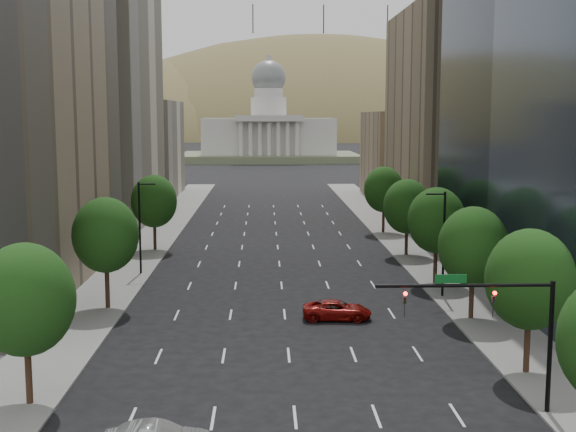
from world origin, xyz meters
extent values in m
cube|color=slate|center=(-15.50, 60.00, 0.07)|extent=(6.00, 200.00, 0.15)
cube|color=slate|center=(15.50, 60.00, 0.07)|extent=(6.00, 200.00, 0.15)
cube|color=beige|center=(-25.00, 103.00, 17.50)|extent=(14.00, 30.00, 35.00)
cube|color=beige|center=(-25.00, 136.00, 9.00)|extent=(14.00, 26.00, 18.00)
cube|color=#8C7759|center=(25.00, 100.00, 15.00)|extent=(14.00, 30.00, 30.00)
cube|color=#8C7759|center=(25.00, 133.00, 8.00)|extent=(14.00, 26.00, 16.00)
cylinder|color=#382316|center=(14.00, 36.00, 2.00)|extent=(0.36, 0.36, 4.00)
ellipsoid|color=black|center=(14.00, 36.00, 5.76)|extent=(5.20, 5.20, 5.98)
cylinder|color=#382316|center=(14.00, 48.00, 1.95)|extent=(0.36, 0.36, 3.90)
ellipsoid|color=black|center=(14.00, 48.00, 5.62)|extent=(5.20, 5.20, 5.98)
cylinder|color=#382316|center=(14.00, 60.00, 2.05)|extent=(0.36, 0.36, 4.10)
ellipsoid|color=black|center=(14.00, 60.00, 5.90)|extent=(5.20, 5.20, 5.98)
cylinder|color=#382316|center=(14.00, 74.00, 1.90)|extent=(0.36, 0.36, 3.80)
ellipsoid|color=black|center=(14.00, 74.00, 5.47)|extent=(5.20, 5.20, 5.98)
cylinder|color=#382316|center=(14.00, 90.00, 2.00)|extent=(0.36, 0.36, 4.00)
ellipsoid|color=black|center=(14.00, 90.00, 5.76)|extent=(5.20, 5.20, 5.98)
cylinder|color=#382316|center=(-14.00, 32.00, 2.00)|extent=(0.36, 0.36, 4.00)
ellipsoid|color=black|center=(-14.00, 32.00, 5.76)|extent=(5.20, 5.20, 5.98)
cylinder|color=#382316|center=(-14.00, 52.00, 2.08)|extent=(0.36, 0.36, 4.15)
ellipsoid|color=black|center=(-14.00, 52.00, 5.98)|extent=(5.20, 5.20, 5.98)
cylinder|color=#382316|center=(-14.00, 78.00, 1.98)|extent=(0.36, 0.36, 3.95)
ellipsoid|color=black|center=(-14.00, 78.00, 5.69)|extent=(5.20, 5.20, 5.98)
cylinder|color=black|center=(13.50, 55.00, 4.50)|extent=(0.20, 0.20, 9.00)
cylinder|color=black|center=(12.70, 55.00, 8.80)|extent=(1.60, 0.14, 0.14)
cylinder|color=black|center=(-13.50, 65.00, 4.50)|extent=(0.20, 0.20, 9.00)
cylinder|color=black|center=(-12.70, 65.00, 8.80)|extent=(1.60, 0.14, 0.14)
cylinder|color=black|center=(13.00, 30.00, 3.50)|extent=(0.24, 0.24, 7.00)
cylinder|color=black|center=(8.50, 30.00, 6.80)|extent=(9.00, 0.18, 0.18)
imported|color=black|center=(10.00, 30.00, 6.25)|extent=(0.18, 0.22, 1.10)
imported|color=black|center=(5.50, 30.00, 6.25)|extent=(0.18, 0.22, 1.10)
sphere|color=#FF0C07|center=(10.00, 29.82, 6.45)|extent=(0.20, 0.20, 0.20)
sphere|color=#FF0C07|center=(5.50, 29.82, 6.45)|extent=(0.20, 0.20, 0.20)
cube|color=#0C591E|center=(7.80, 30.00, 7.15)|extent=(1.60, 0.06, 0.45)
cube|color=#596647|center=(0.00, 250.00, 1.25)|extent=(60.00, 40.00, 2.50)
cube|color=silver|center=(0.00, 250.00, 8.50)|extent=(44.00, 26.00, 12.00)
cube|color=silver|center=(0.00, 236.00, 14.50)|extent=(22.00, 4.00, 2.00)
cylinder|color=silver|center=(0.00, 250.00, 18.00)|extent=(12.00, 12.00, 7.00)
cylinder|color=silver|center=(0.00, 250.00, 23.00)|extent=(9.60, 9.60, 3.00)
sphere|color=slate|center=(0.00, 250.00, 28.10)|extent=(11.60, 11.60, 11.60)
cylinder|color=silver|center=(0.00, 250.00, 33.95)|extent=(1.80, 1.80, 2.50)
ellipsoid|color=olive|center=(-140.00, 560.00, -33.25)|extent=(380.00, 342.00, 190.00)
ellipsoid|color=olive|center=(40.00, 600.00, -42.00)|extent=(440.00, 396.00, 240.00)
ellipsoid|color=olive|center=(210.00, 640.00, -35.00)|extent=(360.00, 324.00, 200.00)
cylinder|color=black|center=(-10.00, 590.00, 90.00)|extent=(0.80, 0.80, 22.00)
cylinder|color=black|center=(45.00, 590.00, 90.00)|extent=(0.80, 0.80, 22.00)
cylinder|color=black|center=(95.00, 590.00, 90.00)|extent=(0.80, 0.80, 22.00)
imported|color=maroon|center=(3.92, 48.40, 0.72)|extent=(5.30, 2.63, 1.44)
camera|label=1|loc=(-1.50, -6.47, 15.24)|focal=46.76mm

